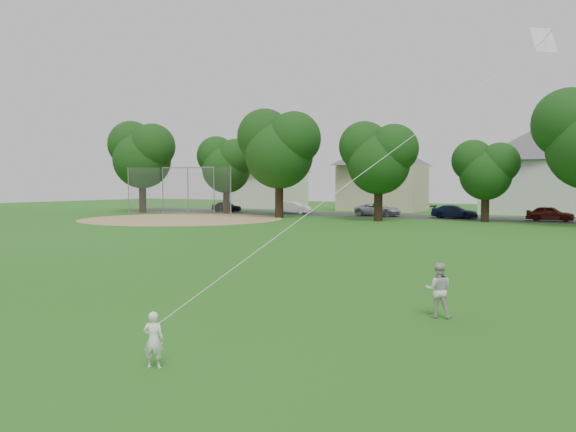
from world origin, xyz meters
The scene contains 10 objects.
ground centered at (0.00, 0.00, 0.00)m, with size 160.00×160.00×0.00m, color #266016.
street centered at (0.00, 42.00, 0.01)m, with size 90.00×7.00×0.01m, color #2D2D30.
dirt_infield centered at (-26.00, 28.00, 0.01)m, with size 18.00×18.00×0.02m, color #9E7F51.
toddler centered at (0.59, -3.80, 0.49)m, with size 0.36×0.24×0.99m, color white.
older_boy centered at (3.82, 2.29, 0.65)m, with size 0.63×0.49×1.30m, color silver.
kite centered at (3.03, 1.69, 4.01)m, with size 2.89×5.90×13.71m.
baseball_backstop centered at (-30.06, 33.27, 2.41)m, with size 10.75×3.96×4.83m.
tree_row centered at (-1.05, 35.42, 6.26)m, with size 81.56×9.28×10.46m.
parked_cars centered at (-4.15, 41.00, 0.62)m, with size 56.17×2.11×1.28m.
house_row centered at (2.83, 52.00, 5.08)m, with size 77.40×13.96×10.41m.
Camera 1 is at (7.26, -10.81, 3.15)m, focal length 35.00 mm.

